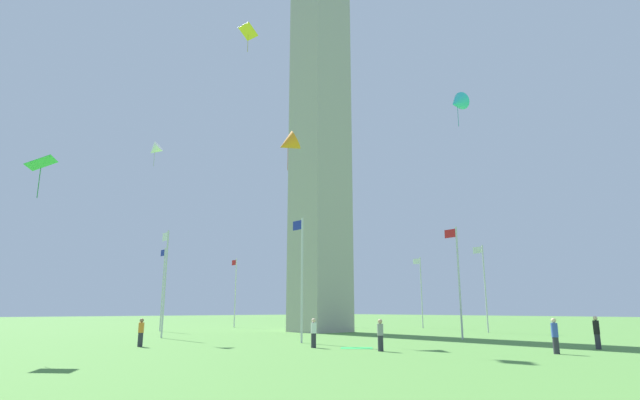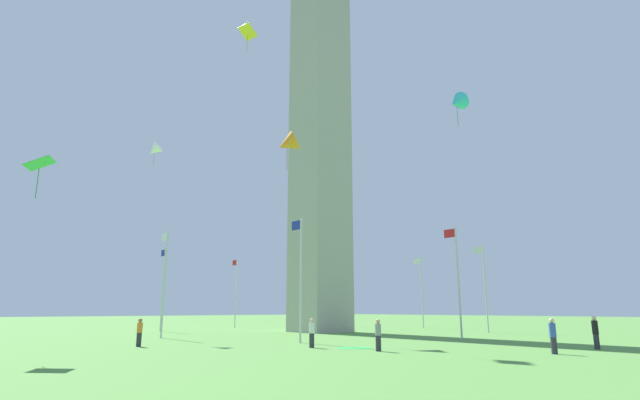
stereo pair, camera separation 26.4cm
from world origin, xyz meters
name	(u,v)px [view 2 (the right image)]	position (x,y,z in m)	size (l,w,h in m)	color
ground_plane	(320,332)	(0.00, 0.00, 0.00)	(260.00, 260.00, 0.00)	#548C3D
obelisk_monument	(320,123)	(0.00, 0.00, 21.58)	(4.75, 4.75, 43.16)	#A8A399
flagpole_n	(236,289)	(16.07, 0.00, 4.55)	(1.12, 0.14, 8.33)	silver
flagpole_ne	(163,285)	(11.38, 11.32, 4.55)	(1.12, 0.14, 8.33)	silver
flagpole_e	(165,278)	(0.06, 16.01, 4.55)	(1.12, 0.14, 8.33)	silver
flagpole_se	(300,273)	(-11.26, 11.32, 4.55)	(1.12, 0.14, 8.33)	silver
flagpole_s	(458,277)	(-15.95, 0.00, 4.55)	(1.12, 0.14, 8.33)	silver
flagpole_sw	(485,284)	(-11.26, -11.32, 4.55)	(1.12, 0.14, 8.33)	silver
flagpole_w	(421,289)	(0.06, -16.01, 4.55)	(1.12, 0.14, 8.33)	silver
flagpole_nw	(330,290)	(11.38, -11.32, 4.55)	(1.12, 0.14, 8.33)	silver
person_gray_shirt	(378,335)	(-19.18, 12.27, 0.82)	(0.32, 0.32, 1.65)	#2D2D38
person_black_shirt	(596,333)	(-26.11, 2.18, 0.89)	(0.32, 0.32, 1.78)	#2D2D38
person_blue_shirt	(553,336)	(-25.94, 6.90, 0.86)	(0.32, 0.32, 1.73)	#2D2D38
person_orange_shirt	(139,333)	(-7.81, 20.66, 0.81)	(0.32, 0.32, 1.63)	#2D2D38
person_white_shirt	(312,333)	(-15.04, 13.40, 0.81)	(0.32, 0.32, 1.64)	#2D2D38
kite_cyan_delta	(457,102)	(-16.01, -1.28, 18.90)	(1.69, 2.04, 3.04)	#33C6D1
kite_green_diamond	(40,164)	(-8.64, 27.07, 9.74)	(1.80, 1.75, 2.23)	green
kite_orange_delta	(287,144)	(-7.37, 9.71, 15.11)	(2.48, 2.55, 3.25)	orange
kite_white_delta	(154,150)	(1.81, 16.92, 15.36)	(1.72, 1.68, 2.15)	white
kite_yellow_diamond	(248,32)	(-3.35, 11.31, 26.26)	(1.60, 1.41, 2.39)	yellow
picnic_blanket_near_first_person	(355,348)	(-16.83, 11.72, 0.01)	(1.80, 1.40, 0.01)	green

